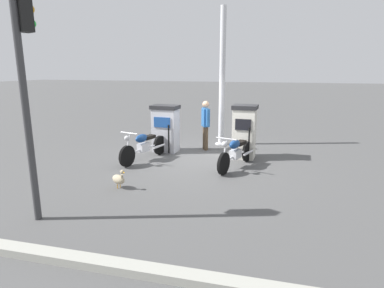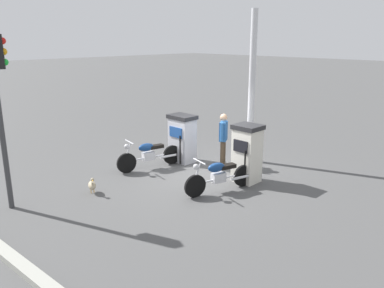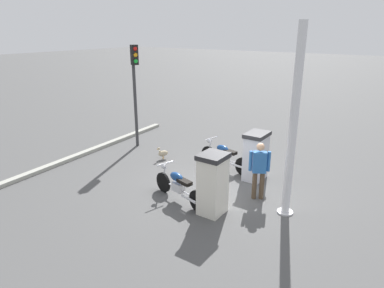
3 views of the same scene
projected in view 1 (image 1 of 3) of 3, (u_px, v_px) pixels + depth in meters
name	position (u px, v px, depth m)	size (l,w,h in m)	color
ground_plane	(199.00, 158.00, 9.69)	(120.00, 120.00, 0.00)	#4C4C4C
fuel_pump_near	(166.00, 128.00, 10.34)	(0.63, 0.85, 1.50)	silver
fuel_pump_far	(244.00, 131.00, 9.57)	(0.67, 0.71, 1.59)	silver
motorcycle_near_pump	(144.00, 146.00, 9.36)	(2.09, 0.74, 0.94)	black
motorcycle_far_pump	(236.00, 152.00, 8.66)	(2.01, 0.79, 0.93)	black
attendant_person	(206.00, 122.00, 10.54)	(0.54, 0.36, 1.61)	#473828
wandering_duck	(119.00, 179.00, 7.19)	(0.32, 0.45, 0.46)	tan
roadside_traffic_light	(25.00, 66.00, 5.21)	(0.40, 0.30, 3.91)	#38383A
canopy_support_pole	(222.00, 80.00, 10.99)	(0.40, 0.40, 4.65)	silver
road_edge_kerb	(79.00, 260.00, 4.41)	(0.78, 8.41, 0.12)	#9E9E93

